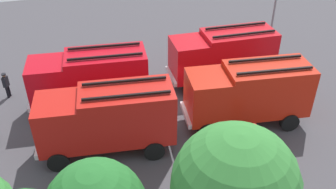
{
  "coord_description": "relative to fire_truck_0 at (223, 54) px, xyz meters",
  "views": [
    {
      "loc": [
        5.73,
        17.84,
        13.76
      ],
      "look_at": [
        0.0,
        0.0,
        1.4
      ],
      "focal_mm": 39.79,
      "sensor_mm": 36.0,
      "label": 1
    }
  ],
  "objects": [
    {
      "name": "tree_0",
      "position": [
        5.74,
        12.86,
        2.33
      ],
      "size": [
        4.3,
        4.3,
        6.66
      ],
      "color": "brown",
      "rests_on": "ground"
    },
    {
      "name": "firefighter_2",
      "position": [
        14.22,
        -2.5,
        -1.16
      ],
      "size": [
        0.4,
        0.48,
        1.76
      ],
      "rotation": [
        0.0,
        0.0,
        2.7
      ],
      "color": "black",
      "rests_on": "ground"
    },
    {
      "name": "fire_truck_3",
      "position": [
        8.73,
        4.66,
        0.0
      ],
      "size": [
        7.47,
        3.55,
        3.88
      ],
      "rotation": [
        0.0,
        0.0,
        -0.14
      ],
      "color": "red",
      "rests_on": "ground"
    },
    {
      "name": "ground_plane",
      "position": [
        4.73,
        2.51,
        -2.15
      ],
      "size": [
        49.58,
        49.58,
        0.0
      ],
      "primitive_type": "plane",
      "color": "#423F44"
    },
    {
      "name": "lamppost",
      "position": [
        -5.63,
        -3.15,
        1.99
      ],
      "size": [
        0.36,
        0.36,
        7.13
      ],
      "color": "slate",
      "rests_on": "ground"
    },
    {
      "name": "fire_truck_2",
      "position": [
        0.59,
        4.71,
        0.0
      ],
      "size": [
        7.47,
        3.56,
        3.88
      ],
      "rotation": [
        0.0,
        0.0,
        -0.14
      ],
      "color": "red",
      "rests_on": "ground"
    },
    {
      "name": "firefighter_3",
      "position": [
        4.68,
        1.08,
        -1.23
      ],
      "size": [
        0.48,
        0.42,
        1.65
      ],
      "rotation": [
        0.0,
        0.0,
        5.25
      ],
      "color": "black",
      "rests_on": "ground"
    },
    {
      "name": "fire_truck_1",
      "position": [
        9.04,
        0.32,
        0.0
      ],
      "size": [
        7.44,
        3.46,
        3.88
      ],
      "rotation": [
        0.0,
        0.0,
        -0.12
      ],
      "color": "red",
      "rests_on": "ground"
    },
    {
      "name": "fire_truck_0",
      "position": [
        0.0,
        0.0,
        0.0
      ],
      "size": [
        7.33,
        3.1,
        3.88
      ],
      "rotation": [
        0.0,
        0.0,
        -0.06
      ],
      "color": "red",
      "rests_on": "ground"
    },
    {
      "name": "firefighter_0",
      "position": [
        1.52,
        7.19,
        -1.14
      ],
      "size": [
        0.48,
        0.4,
        1.79
      ],
      "rotation": [
        0.0,
        0.0,
        2.03
      ],
      "color": "black",
      "rests_on": "ground"
    },
    {
      "name": "traffic_cone_0",
      "position": [
        2.13,
        2.35,
        -1.84
      ],
      "size": [
        0.44,
        0.44,
        0.63
      ],
      "primitive_type": "cone",
      "color": "#F2600C",
      "rests_on": "ground"
    }
  ]
}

